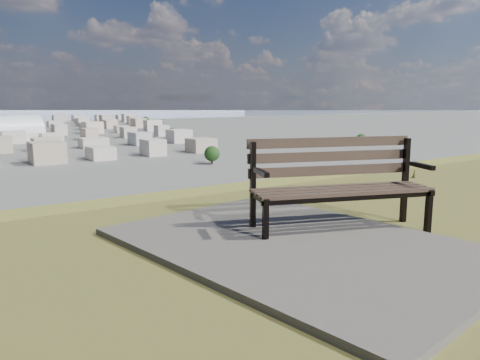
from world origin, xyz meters
TOP-DOWN VIEW (x-y plane):
  - park_bench at (-1.35, 1.51)m, footprint 2.06×1.25m
  - gravel_patch at (-2.13, 1.24)m, footprint 3.05×3.96m

SIDE VIEW (x-z plane):
  - gravel_patch at x=-2.13m, z-range 25.00..25.07m
  - park_bench at x=-1.35m, z-range 25.07..26.10m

